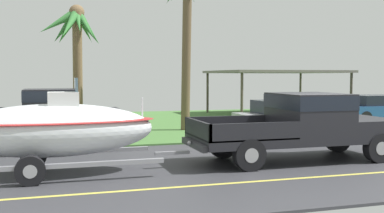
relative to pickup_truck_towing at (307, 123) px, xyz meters
name	(u,v)px	position (x,y,z in m)	size (l,w,h in m)	color
ground	(219,128)	(0.43, 8.16, -1.05)	(36.00, 22.00, 0.11)	#38383D
pickup_truck_towing	(307,123)	(0.00, 0.00, 0.00)	(5.96, 2.14, 1.85)	black
boat_on_trailer	(52,130)	(-6.76, 0.00, 0.03)	(5.98, 2.19, 2.28)	gray
parked_pickup_background	(49,112)	(-6.89, 5.88, 0.00)	(5.99, 1.98, 1.86)	black
parked_sedan_near	(292,118)	(2.23, 4.86, -0.36)	(4.49, 1.82, 1.38)	#99999E
parked_sedan_far	(380,109)	(8.99, 8.08, -0.36)	(4.72, 1.93, 1.38)	#234C89
carport_awning	(275,73)	(5.75, 13.20, 1.49)	(7.00, 5.92, 2.64)	#4C4238
palm_tree_near_right	(74,36)	(-5.83, 8.38, 2.94)	(2.70, 3.49, 5.24)	brown
palm_tree_mid	(186,1)	(-1.44, 7.19, 4.35)	(2.89, 3.19, 7.14)	brown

